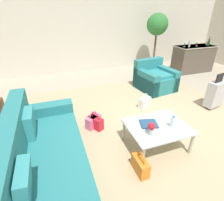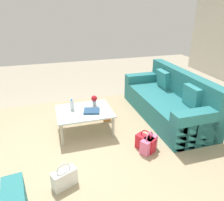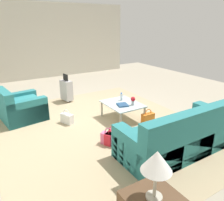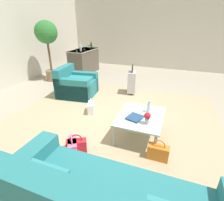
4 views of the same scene
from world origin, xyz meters
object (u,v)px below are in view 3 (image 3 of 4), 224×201
at_px(armchair, 20,109).
at_px(coffee_table_book, 123,105).
at_px(coffee_table, 122,105).
at_px(handbag_pink, 109,138).
at_px(table_lamp, 157,163).
at_px(flower_vase, 133,100).
at_px(water_bottle, 121,97).
at_px(suitcase_silver, 66,90).
at_px(handbag_orange, 148,118).
at_px(handbag_red, 111,137).
at_px(handbag_white, 67,118).
at_px(couch, 182,137).

height_order(armchair, coffee_table_book, armchair).
relative_size(armchair, coffee_table, 1.09).
bearing_deg(armchair, handbag_pink, -149.48).
bearing_deg(table_lamp, flower_vase, -32.60).
distance_m(water_bottle, suitcase_silver, 1.98).
bearing_deg(handbag_orange, armchair, 55.12).
bearing_deg(armchair, handbag_red, -148.01).
distance_m(water_bottle, handbag_white, 1.45).
relative_size(armchair, handbag_orange, 2.98).
distance_m(armchair, suitcase_silver, 1.63).
bearing_deg(water_bottle, armchair, 64.31).
xyz_separation_m(armchair, flower_vase, (-1.51, -2.32, 0.25)).
bearing_deg(flower_vase, handbag_orange, -138.02).
distance_m(handbag_pink, handbag_orange, 1.35).
height_order(couch, table_lamp, table_lamp).
xyz_separation_m(flower_vase, handbag_white, (0.71, 1.41, -0.42)).
bearing_deg(couch, handbag_red, 44.14).
bearing_deg(handbag_pink, water_bottle, -43.24).
distance_m(couch, flower_vase, 1.60).
bearing_deg(couch, suitcase_silver, 11.88).
height_order(couch, water_bottle, couch).
bearing_deg(table_lamp, coffee_table_book, -27.92).
distance_m(suitcase_silver, handbag_red, 2.84).
height_order(coffee_table, water_bottle, water_bottle).
distance_m(armchair, water_bottle, 2.53).
relative_size(coffee_table, table_lamp, 1.70).
relative_size(couch, armchair, 2.20).
relative_size(flower_vase, handbag_white, 0.57).
height_order(flower_vase, suitcase_silver, suitcase_silver).
distance_m(flower_vase, handbag_red, 1.24).
distance_m(coffee_table, handbag_orange, 0.69).
height_order(water_bottle, suitcase_silver, suitcase_silver).
bearing_deg(handbag_red, coffee_table_book, -47.03).
bearing_deg(handbag_red, flower_vase, -58.41).
bearing_deg(handbag_red, table_lamp, 161.54).
distance_m(couch, handbag_orange, 1.35).
xyz_separation_m(couch, coffee_table_book, (1.68, 0.18, 0.12)).
bearing_deg(coffee_table_book, armchair, 70.85).
distance_m(water_bottle, handbag_red, 1.45).
distance_m(handbag_orange, handbag_white, 1.94).
height_order(table_lamp, handbag_white, table_lamp).
bearing_deg(handbag_orange, couch, 166.91).
bearing_deg(coffee_table, table_lamp, 151.82).
relative_size(couch, table_lamp, 4.09).
height_order(flower_vase, handbag_pink, flower_vase).
distance_m(table_lamp, handbag_white, 3.41).
relative_size(coffee_table_book, handbag_white, 0.75).
xyz_separation_m(coffee_table, flower_vase, (-0.22, -0.15, 0.17)).
height_order(couch, suitcase_silver, couch).
distance_m(flower_vase, suitcase_silver, 2.38).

